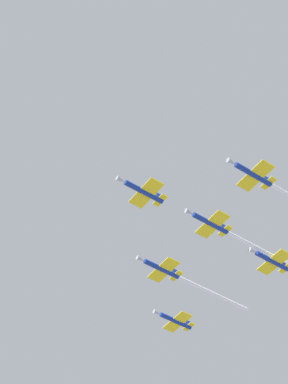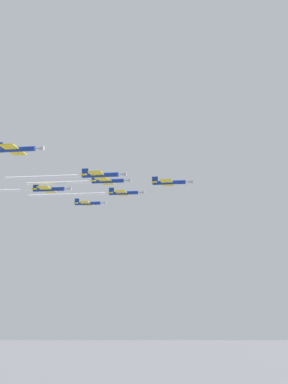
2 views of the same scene
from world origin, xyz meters
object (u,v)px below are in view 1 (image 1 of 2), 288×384
(jet_starboard_inner, at_px, (181,278))
(jet_port_outer, at_px, (229,233))
(jet_port_inner, at_px, (283,191))
(jet_center_rear, at_px, (175,321))
(jet_lead, at_px, (143,191))

(jet_starboard_inner, xyz_separation_m, jet_port_outer, (1.71, 18.04, 2.60))
(jet_port_inner, distance_m, jet_port_outer, 18.10)
(jet_center_rear, bearing_deg, jet_port_outer, 164.56)
(jet_port_outer, distance_m, jet_center_rear, 37.47)
(jet_lead, bearing_deg, jet_port_inner, -123.36)
(jet_lead, xyz_separation_m, jet_port_inner, (-23.84, 22.59, 1.00))
(jet_port_inner, height_order, jet_port_outer, jet_port_outer)
(jet_starboard_inner, bearing_deg, jet_center_rear, -32.38)
(jet_port_outer, bearing_deg, jet_center_rear, -15.44)
(jet_lead, distance_m, jet_port_outer, 26.16)
(jet_center_rear, bearing_deg, jet_starboard_inner, 147.62)
(jet_starboard_inner, bearing_deg, jet_port_inner, -175.62)
(jet_lead, height_order, jet_port_inner, jet_port_inner)
(jet_port_outer, bearing_deg, jet_port_inner, -175.91)
(jet_port_inner, bearing_deg, jet_starboard_inner, 4.38)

